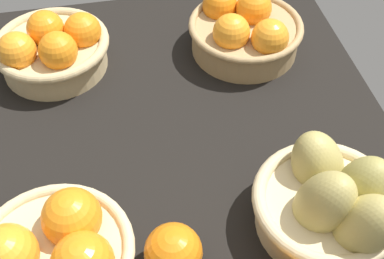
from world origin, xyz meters
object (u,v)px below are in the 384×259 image
object	(u,v)px
basket_near_right	(245,31)
basket_far_right	(52,48)
loose_orange_front_gap	(173,252)
basket_near_left_pears	(332,203)
basket_far_left	(55,254)

from	to	relation	value
basket_near_right	basket_far_right	size ratio (longest dim) A/B	1.03
basket_near_right	loose_orange_front_gap	size ratio (longest dim) A/B	2.80
basket_near_right	basket_far_right	world-z (taller)	same
basket_near_right	basket_far_right	xyz separation A→B (cm)	(1.83, 36.30, 0.06)
basket_near_left_pears	basket_far_right	bearing A→B (deg)	41.33
basket_near_left_pears	loose_orange_front_gap	world-z (taller)	basket_near_left_pears
basket_far_right	loose_orange_front_gap	distance (cm)	47.46
basket_near_right	basket_far_left	bearing A→B (deg)	137.96
basket_far_right	loose_orange_front_gap	size ratio (longest dim) A/B	2.73
basket_near_right	basket_far_right	distance (cm)	36.35
basket_far_right	basket_far_left	world-z (taller)	basket_far_right
basket_near_right	basket_far_right	bearing A→B (deg)	87.11
basket_far_right	basket_near_right	bearing A→B (deg)	-92.89
basket_far_right	basket_near_left_pears	xyz separation A→B (cm)	(-42.86, -37.69, 0.91)
basket_near_right	basket_near_left_pears	size ratio (longest dim) A/B	0.92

